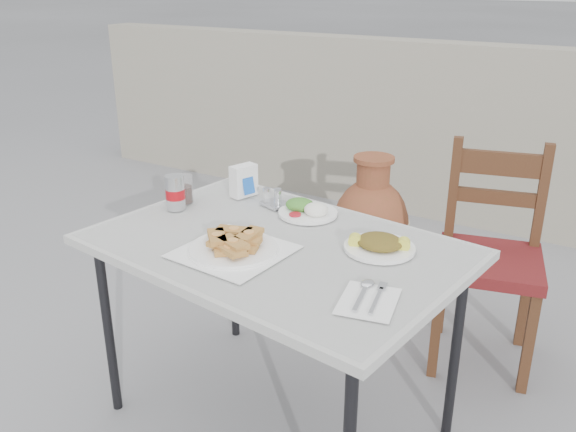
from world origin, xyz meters
The scene contains 13 objects.
ground centered at (0.00, 0.00, 0.00)m, with size 80.00×80.00×0.00m, color slate.
cafe_table centered at (0.17, 0.05, 0.71)m, with size 1.36×1.01×0.76m.
pide_plate centered at (0.10, -0.09, 0.79)m, with size 0.36×0.36×0.07m.
salad_rice_plate centered at (0.14, 0.33, 0.78)m, with size 0.23×0.23×0.06m.
salad_chopped_plate centered at (0.50, 0.18, 0.78)m, with size 0.24×0.24×0.05m.
soda_can centered at (-0.33, 0.12, 0.83)m, with size 0.08×0.08×0.14m.
cola_glass centered at (-0.35, 0.19, 0.81)m, with size 0.08×0.08×0.11m.
napkin_holder centered at (-0.19, 0.38, 0.83)m, with size 0.09×0.12×0.13m.
condiment_caddy centered at (-0.01, 0.35, 0.79)m, with size 0.12×0.11×0.07m.
cutlery_napkin centered at (0.61, -0.15, 0.77)m, with size 0.19×0.23×0.02m.
chair centered at (0.72, 0.91, 0.50)m, with size 0.51×0.51×0.97m.
terracotta_urn centered at (0.00, 1.29, 0.34)m, with size 0.42×0.42×0.73m.
back_wall centered at (0.00, 2.50, 0.60)m, with size 6.00×0.25×1.20m, color gray.
Camera 1 is at (1.19, -1.56, 1.62)m, focal length 38.00 mm.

